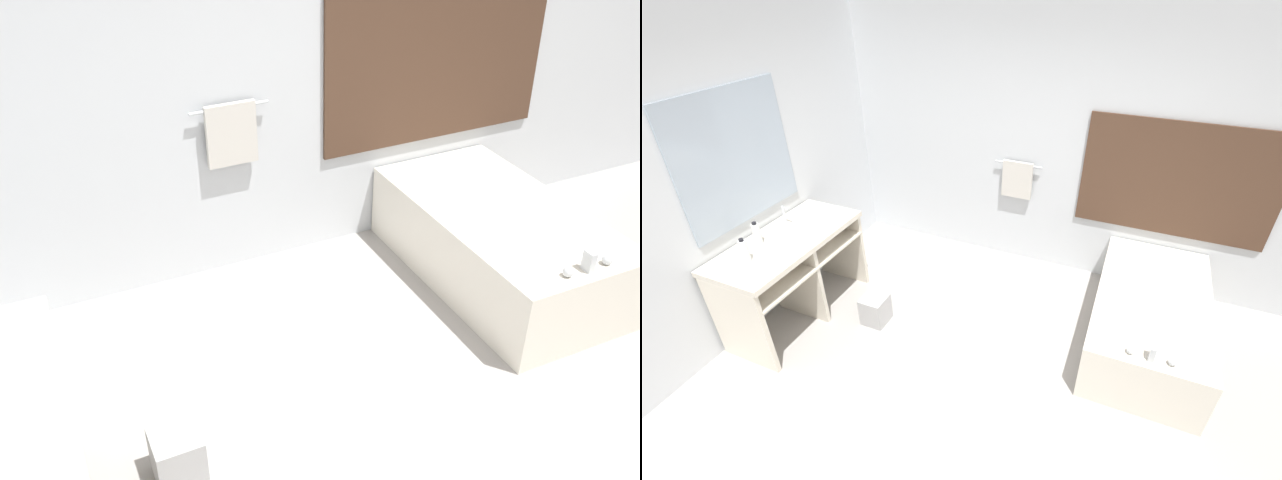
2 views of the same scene
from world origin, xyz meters
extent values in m
plane|color=#A8A39E|center=(0.00, 0.00, 0.00)|extent=(16.00, 16.00, 0.00)
cube|color=silver|center=(0.00, 2.23, 1.35)|extent=(7.40, 0.06, 2.70)
cube|color=#4C3323|center=(1.19, 2.19, 1.21)|extent=(1.70, 0.02, 1.10)
cylinder|color=silver|center=(-0.30, 2.16, 1.15)|extent=(0.50, 0.02, 0.02)
cube|color=beige|center=(-0.30, 2.15, 0.98)|extent=(0.32, 0.04, 0.40)
cube|color=silver|center=(-2.23, 0.00, 1.35)|extent=(0.06, 7.40, 2.70)
cube|color=#A3B2C1|center=(-2.19, 0.42, 1.57)|extent=(0.02, 1.10, 1.10)
cube|color=beige|center=(-1.87, 0.42, 0.84)|extent=(0.64, 1.36, 0.05)
cube|color=beige|center=(-1.87, 0.42, 0.63)|extent=(0.61, 1.29, 0.02)
cylinder|color=white|center=(-1.87, 0.62, 0.81)|extent=(0.34, 0.34, 0.12)
cube|color=beige|center=(-1.87, -0.24, 0.41)|extent=(0.59, 0.04, 0.82)
cube|color=beige|center=(-1.87, 0.42, 0.41)|extent=(0.59, 0.04, 0.82)
cube|color=beige|center=(-1.87, 1.07, 0.41)|extent=(0.59, 0.04, 0.82)
cylinder|color=beige|center=(-1.82, 0.08, 0.71)|extent=(0.13, 0.37, 0.13)
cylinder|color=beige|center=(-1.82, 0.75, 0.71)|extent=(0.13, 0.37, 0.13)
cylinder|color=silver|center=(-2.05, 0.62, 0.88)|extent=(0.04, 0.04, 0.02)
cylinder|color=silver|center=(-2.05, 0.62, 0.97)|extent=(0.02, 0.02, 0.16)
cube|color=silver|center=(-2.01, 0.62, 1.04)|extent=(0.07, 0.01, 0.01)
cube|color=silver|center=(1.19, 1.34, 0.26)|extent=(0.91, 1.71, 0.51)
ellipsoid|color=white|center=(1.19, 1.34, 0.36)|extent=(0.66, 1.23, 0.30)
cube|color=silver|center=(1.19, 0.58, 0.57)|extent=(0.04, 0.07, 0.12)
sphere|color=silver|center=(1.05, 0.58, 0.54)|extent=(0.06, 0.06, 0.06)
sphere|color=silver|center=(1.33, 0.58, 0.54)|extent=(0.06, 0.06, 0.06)
cylinder|color=silver|center=(-2.02, 0.27, 0.96)|extent=(0.07, 0.07, 0.19)
cylinder|color=black|center=(-2.02, 0.27, 1.06)|extent=(0.04, 0.04, 0.02)
cylinder|color=silver|center=(-1.91, 0.03, 0.96)|extent=(0.07, 0.07, 0.19)
cylinder|color=black|center=(-1.91, 0.03, 1.07)|extent=(0.04, 0.04, 0.02)
cube|color=#B2B2B2|center=(-1.16, 0.60, 0.14)|extent=(0.23, 0.23, 0.28)
camera|label=1|loc=(-1.52, -1.72, 2.77)|focal=40.00mm
camera|label=2|loc=(0.79, -1.89, 2.85)|focal=24.00mm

